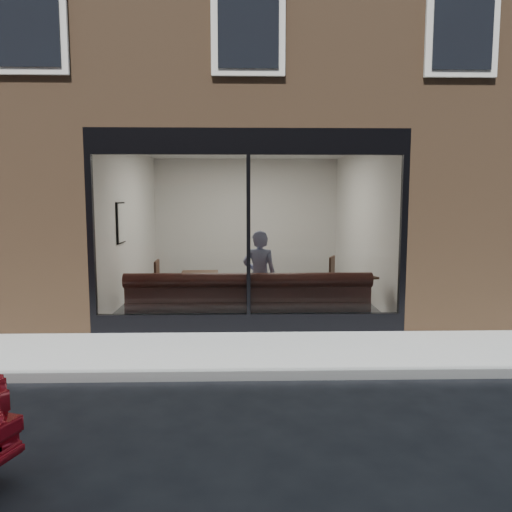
{
  "coord_description": "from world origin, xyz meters",
  "views": [
    {
      "loc": [
        -0.09,
        -5.74,
        2.14
      ],
      "look_at": [
        0.13,
        2.4,
        1.19
      ],
      "focal_mm": 35.0,
      "sensor_mm": 36.0,
      "label": 1
    }
  ],
  "objects_px": {
    "banquette": "(248,313)",
    "cafe_chair_left": "(147,297)",
    "cafe_table_left": "(200,274)",
    "person": "(260,277)",
    "cafe_table_right": "(356,277)",
    "cafe_chair_right": "(322,290)"
  },
  "relations": [
    {
      "from": "person",
      "to": "cafe_chair_left",
      "type": "xyz_separation_m",
      "value": [
        -2.12,
        1.01,
        -0.55
      ]
    },
    {
      "from": "banquette",
      "to": "cafe_table_right",
      "type": "relative_size",
      "value": 6.99
    },
    {
      "from": "cafe_table_right",
      "to": "banquette",
      "type": "bearing_deg",
      "value": -164.16
    },
    {
      "from": "person",
      "to": "cafe_chair_right",
      "type": "height_order",
      "value": "person"
    },
    {
      "from": "cafe_chair_right",
      "to": "person",
      "type": "bearing_deg",
      "value": 72.87
    },
    {
      "from": "person",
      "to": "cafe_chair_left",
      "type": "relative_size",
      "value": 3.42
    },
    {
      "from": "cafe_table_left",
      "to": "cafe_chair_left",
      "type": "height_order",
      "value": "cafe_table_left"
    },
    {
      "from": "cafe_table_left",
      "to": "cafe_table_right",
      "type": "distance_m",
      "value": 2.86
    },
    {
      "from": "cafe_table_left",
      "to": "cafe_table_right",
      "type": "bearing_deg",
      "value": -8.45
    },
    {
      "from": "cafe_table_right",
      "to": "cafe_chair_left",
      "type": "height_order",
      "value": "cafe_table_right"
    },
    {
      "from": "banquette",
      "to": "cafe_table_left",
      "type": "bearing_deg",
      "value": 132.64
    },
    {
      "from": "cafe_table_right",
      "to": "cafe_chair_left",
      "type": "relative_size",
      "value": 1.23
    },
    {
      "from": "cafe_table_left",
      "to": "person",
      "type": "bearing_deg",
      "value": -33.1
    },
    {
      "from": "cafe_chair_left",
      "to": "banquette",
      "type": "bearing_deg",
      "value": 145.16
    },
    {
      "from": "cafe_table_right",
      "to": "cafe_table_left",
      "type": "bearing_deg",
      "value": 171.55
    },
    {
      "from": "banquette",
      "to": "cafe_table_right",
      "type": "xyz_separation_m",
      "value": [
        1.94,
        0.55,
        0.52
      ]
    },
    {
      "from": "cafe_table_left",
      "to": "banquette",
      "type": "bearing_deg",
      "value": -47.36
    },
    {
      "from": "cafe_table_left",
      "to": "cafe_chair_left",
      "type": "xyz_separation_m",
      "value": [
        -1.03,
        0.3,
        -0.5
      ]
    },
    {
      "from": "person",
      "to": "cafe_table_right",
      "type": "distance_m",
      "value": 1.77
    },
    {
      "from": "banquette",
      "to": "cafe_table_left",
      "type": "distance_m",
      "value": 1.42
    },
    {
      "from": "banquette",
      "to": "cafe_chair_left",
      "type": "distance_m",
      "value": 2.31
    },
    {
      "from": "cafe_chair_left",
      "to": "cafe_chair_right",
      "type": "bearing_deg",
      "value": -170.46
    }
  ]
}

